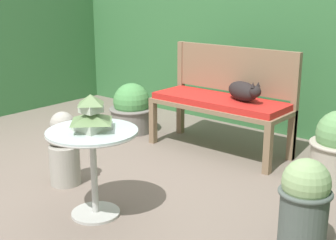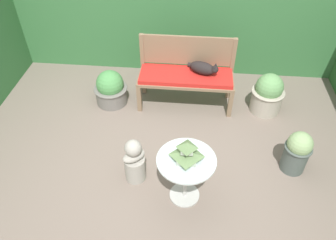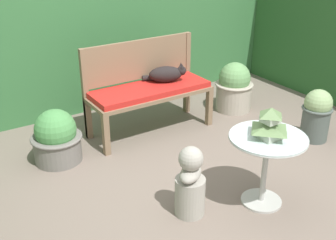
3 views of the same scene
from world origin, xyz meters
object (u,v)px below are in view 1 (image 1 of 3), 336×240
(garden_bench, at_px, (219,105))
(patio_table, at_px, (93,149))
(pagoda_birdhouse, at_px, (91,115))
(potted_plant_path_edge, at_px, (132,110))
(potted_plant_bench_left, at_px, (305,202))
(garden_bust, at_px, (64,152))
(cat, at_px, (244,91))

(garden_bench, distance_m, patio_table, 1.63)
(pagoda_birdhouse, height_order, potted_plant_path_edge, pagoda_birdhouse)
(potted_plant_path_edge, bearing_deg, garden_bench, 3.53)
(potted_plant_bench_left, bearing_deg, pagoda_birdhouse, -157.58)
(garden_bust, bearing_deg, garden_bench, 32.66)
(garden_bust, relative_size, potted_plant_path_edge, 1.12)
(potted_plant_bench_left, bearing_deg, potted_plant_path_edge, 156.80)
(garden_bench, relative_size, potted_plant_bench_left, 2.39)
(garden_bust, relative_size, potted_plant_bench_left, 1.06)
(garden_bench, bearing_deg, garden_bust, -109.00)
(patio_table, height_order, potted_plant_bench_left, patio_table)
(cat, distance_m, patio_table, 1.68)
(pagoda_birdhouse, relative_size, garden_bust, 0.44)
(patio_table, xyz_separation_m, garden_bust, (-0.58, 0.20, -0.21))
(garden_bust, distance_m, potted_plant_path_edge, 1.48)
(pagoda_birdhouse, relative_size, potted_plant_path_edge, 0.49)
(garden_bench, xyz_separation_m, garden_bust, (-0.49, -1.42, -0.18))
(patio_table, distance_m, potted_plant_bench_left, 1.37)
(cat, relative_size, pagoda_birdhouse, 1.65)
(pagoda_birdhouse, height_order, potted_plant_bench_left, pagoda_birdhouse)
(potted_plant_bench_left, bearing_deg, garden_bust, -170.22)
(garden_bench, relative_size, garden_bust, 2.26)
(potted_plant_path_edge, bearing_deg, cat, 4.63)
(garden_bench, height_order, cat, cat)
(cat, distance_m, pagoda_birdhouse, 1.67)
(pagoda_birdhouse, bearing_deg, garden_bench, 93.19)
(potted_plant_path_edge, bearing_deg, potted_plant_bench_left, -23.20)
(garden_bench, relative_size, pagoda_birdhouse, 5.14)
(patio_table, bearing_deg, potted_plant_path_edge, 126.83)
(cat, relative_size, potted_plant_bench_left, 0.77)
(garden_bench, height_order, garden_bust, garden_bust)
(garden_bust, bearing_deg, cat, 25.45)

